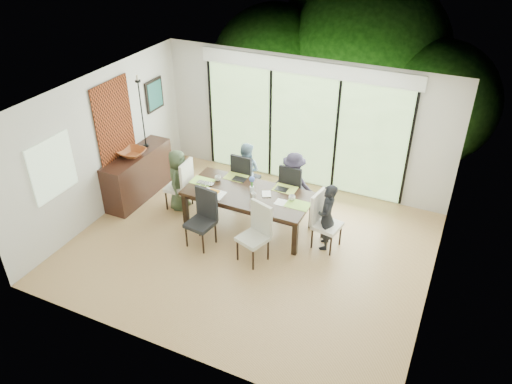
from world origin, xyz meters
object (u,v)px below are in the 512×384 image
at_px(laptop, 204,184).
at_px(bowl, 132,153).
at_px(chair_far_right, 294,186).
at_px(sideboard, 139,175).
at_px(person_left_end, 178,180).
at_px(chair_far_left, 246,175).
at_px(cup_c, 292,198).
at_px(table_top, 248,194).
at_px(chair_right_end, 328,222).
at_px(chair_left_end, 178,184).
at_px(person_far_right, 293,183).
at_px(chair_near_left, 200,220).
at_px(cup_a, 218,178).
at_px(cup_b, 253,195).
at_px(chair_near_right, 253,235).
at_px(person_right_end, 327,217).
at_px(person_far_left, 246,172).
at_px(vase, 252,189).

distance_m(laptop, bowl, 1.62).
bearing_deg(chair_far_right, sideboard, 15.58).
bearing_deg(chair_far_right, person_left_end, 22.92).
relative_size(chair_far_left, cup_c, 8.87).
bearing_deg(table_top, chair_right_end, 0.00).
height_order(table_top, chair_left_end, chair_left_end).
xyz_separation_m(chair_far_left, chair_far_right, (1.00, 0.00, 0.00)).
height_order(person_far_right, cup_c, person_far_right).
relative_size(chair_far_right, chair_near_left, 1.00).
relative_size(chair_right_end, person_far_right, 0.85).
height_order(chair_far_left, person_far_right, person_far_right).
bearing_deg(chair_far_right, chair_left_end, 22.72).
height_order(chair_right_end, cup_a, chair_right_end).
height_order(table_top, laptop, laptop).
height_order(cup_b, bowl, bowl).
xyz_separation_m(table_top, bowl, (-2.45, -0.07, 0.33)).
xyz_separation_m(chair_left_end, cup_b, (1.65, -0.10, 0.23)).
height_order(chair_left_end, bowl, bowl).
distance_m(person_left_end, cup_b, 1.64).
bearing_deg(chair_left_end, bowl, -88.02).
xyz_separation_m(chair_left_end, chair_near_right, (2.00, -0.87, 0.00)).
distance_m(person_far_right, cup_c, 0.79).
bearing_deg(cup_c, person_right_end, -8.37).
distance_m(chair_left_end, chair_far_left, 1.35).
height_order(person_right_end, person_far_right, same).
height_order(person_far_left, laptop, person_far_left).
bearing_deg(vase, chair_left_end, -178.15).
height_order(cup_b, cup_c, cup_c).
distance_m(chair_left_end, sideboard, 0.95).
distance_m(vase, sideboard, 2.51).
xyz_separation_m(chair_left_end, vase, (1.55, 0.05, 0.25)).
height_order(chair_right_end, person_left_end, person_left_end).
height_order(person_right_end, sideboard, person_right_end).
bearing_deg(chair_right_end, chair_near_right, 140.59).
xyz_separation_m(chair_far_left, chair_near_left, (-0.05, -1.72, 0.00)).
bearing_deg(person_left_end, cup_a, -89.34).
distance_m(person_right_end, sideboard, 3.93).
xyz_separation_m(cup_c, sideboard, (-3.25, -0.07, -0.28)).
bearing_deg(chair_near_right, person_left_end, 175.02).
distance_m(cup_c, bowl, 3.26).
bearing_deg(cup_b, chair_right_end, 4.24).
bearing_deg(person_left_end, person_far_right, -77.99).
distance_m(person_left_end, cup_c, 2.29).
bearing_deg(sideboard, chair_far_right, 15.38).
height_order(person_left_end, bowl, person_left_end).
bearing_deg(cup_a, chair_right_end, -3.90).
bearing_deg(cup_c, chair_left_end, -177.51).
bearing_deg(vase, cup_b, -56.31).
xyz_separation_m(person_far_right, cup_b, (-0.40, -0.93, 0.14)).
height_order(table_top, chair_right_end, chair_right_end).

